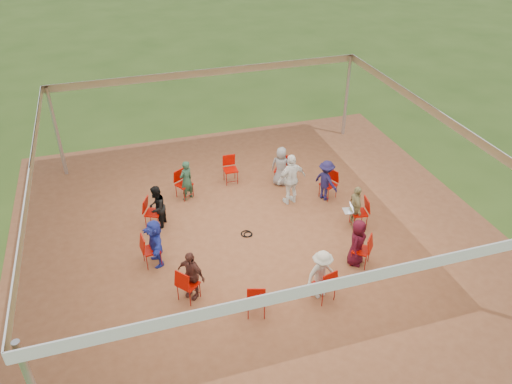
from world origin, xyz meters
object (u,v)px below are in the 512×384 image
object	(u,v)px
chair_3	(231,170)
person_seated_7	(321,275)
chair_1	(328,185)
chair_6	(151,250)
cable_coil	(247,234)
standing_person	(291,179)
person_seated_1	(326,180)
person_seated_5	(155,242)
chair_0	(359,213)
chair_5	(153,213)
person_seated_2	(281,166)
person_seated_3	(186,180)
person_seated_8	(357,242)
chair_4	(184,185)
person_seated_0	(356,207)
chair_7	(188,284)
person_seated_6	(191,275)
chair_8	(256,299)
laptop	(350,209)
chair_9	(324,284)
person_seated_4	(157,207)
chair_2	(282,170)
chair_10	(361,250)

from	to	relation	value
chair_3	person_seated_7	xyz separation A→B (m)	(0.69, -5.53, 0.20)
chair_1	chair_6	bearing A→B (deg)	81.82
cable_coil	chair_3	bearing A→B (deg)	84.28
standing_person	person_seated_1	bearing A→B (deg)	161.42
person_seated_1	person_seated_5	size ratio (longest dim) A/B	1.00
chair_0	cable_coil	bearing A→B (deg)	89.13
chair_5	person_seated_2	xyz separation A→B (m)	(4.13, 1.06, 0.20)
person_seated_3	person_seated_7	world-z (taller)	same
person_seated_3	person_seated_8	bearing A→B (deg)	98.18
person_seated_8	standing_person	world-z (taller)	standing_person
chair_4	person_seated_0	size ratio (longest dim) A/B	0.70
chair_7	standing_person	size ratio (longest dim) A/B	0.56
chair_0	chair_1	size ratio (longest dim) A/B	1.00
chair_3	person_seated_5	distance (m)	4.26
chair_1	person_seated_0	bearing A→B (deg)	159.49
chair_4	person_seated_6	xyz separation A→B (m)	(-0.59, -4.22, 0.20)
chair_8	person_seated_6	bearing A→B (deg)	159.49
person_seated_2	person_seated_5	xyz separation A→B (m)	(-4.26, -2.65, 0.00)
chair_7	cable_coil	bearing A→B (deg)	94.52
person_seated_8	laptop	xyz separation A→B (m)	(0.51, 1.43, -0.04)
chair_6	chair_3	bearing A→B (deg)	130.91
person_seated_6	person_seated_8	xyz separation A→B (m)	(4.17, -0.06, 0.00)
chair_7	cable_coil	xyz separation A→B (m)	(1.97, 1.94, -0.43)
chair_9	person_seated_3	bearing A→B (deg)	98.01
chair_3	person_seated_0	size ratio (longest dim) A/B	0.70
person_seated_5	person_seated_2	bearing A→B (deg)	114.55
person_seated_5	person_seated_7	world-z (taller)	same
cable_coil	person_seated_4	bearing A→B (deg)	154.04
person_seated_2	person_seated_3	xyz separation A→B (m)	(-2.98, 0.05, 0.00)
chair_1	person_seated_2	bearing A→B (deg)	20.51
person_seated_1	person_seated_7	xyz separation A→B (m)	(-1.79, -3.76, 0.00)
chair_2	person_seated_1	bearing A→B (deg)	159.49
chair_0	person_seated_8	distance (m)	1.60
chair_6	chair_7	bearing A→B (deg)	16.36
person_seated_0	person_seated_4	xyz separation A→B (m)	(-5.21, 1.62, 0.00)
chair_10	laptop	bearing A→B (deg)	26.30
person_seated_4	laptop	world-z (taller)	person_seated_4
chair_8	person_seated_2	xyz separation A→B (m)	(2.38, 5.05, 0.20)
person_seated_4	person_seated_6	bearing A→B (deg)	32.73
chair_7	person_seated_0	distance (m)	5.13
chair_3	person_seated_7	size ratio (longest dim) A/B	0.70
chair_7	person_seated_0	bearing A→B (deg)	66.01
chair_6	person_seated_0	xyz separation A→B (m)	(5.58, -0.07, 0.20)
chair_9	person_seated_2	xyz separation A→B (m)	(0.76, 5.07, 0.20)
chair_1	chair_3	bearing A→B (deg)	32.73
chair_1	person_seated_5	bearing A→B (deg)	81.99
chair_7	chair_8	size ratio (longest dim) A/B	1.00
chair_4	cable_coil	size ratio (longest dim) A/B	2.72
person_seated_2	person_seated_7	size ratio (longest dim) A/B	1.00
chair_4	chair_5	world-z (taller)	same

